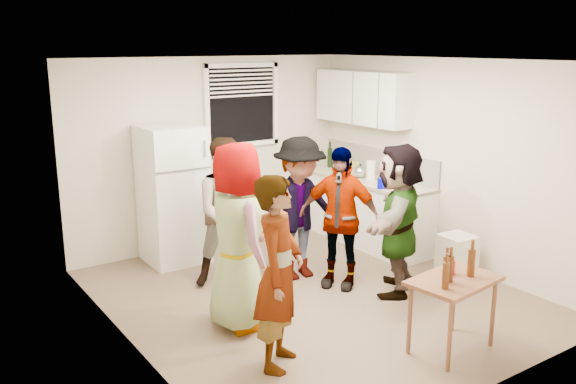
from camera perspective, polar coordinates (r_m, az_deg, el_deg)
room at (r=6.71m, az=2.27°, el=-9.67°), size 4.00×4.50×2.50m
window at (r=8.29m, az=-4.32°, el=8.09°), size 1.12×0.10×1.06m
refrigerator at (r=7.63m, az=-10.73°, el=-0.24°), size 0.70×0.70×1.70m
counter_lower at (r=8.42m, az=6.91°, el=-1.72°), size 0.60×2.20×0.86m
countertop at (r=8.32m, az=7.00°, el=1.27°), size 0.64×2.22×0.04m
backsplash at (r=8.46m, az=8.49°, el=2.82°), size 0.03×2.20×0.36m
upper_cabinets at (r=8.39m, az=6.98°, el=8.78°), size 0.34×1.60×0.70m
kettle at (r=8.27m, az=6.76°, el=1.35°), size 0.29×0.27×0.20m
paper_towel at (r=8.17m, az=7.74°, el=1.16°), size 0.12×0.12×0.25m
wine_bottle at (r=8.93m, az=3.92°, el=2.34°), size 0.07×0.07×0.28m
beer_bottle_counter at (r=7.79m, az=9.53°, el=0.48°), size 0.06×0.06×0.22m
blue_cup at (r=7.68m, az=8.69°, el=0.32°), size 0.10×0.10×0.13m
picture_frame at (r=8.74m, az=6.32°, el=2.48°), size 0.02×0.16×0.13m
trash_bin at (r=7.34m, az=15.50°, el=-5.96°), size 0.38×0.38×0.52m
serving_table at (r=5.82m, az=14.88°, el=-14.02°), size 0.86×0.63×0.67m
beer_bottle_table at (r=5.63m, az=16.69°, el=-7.56°), size 0.07×0.07×0.25m
red_cup at (r=5.65m, az=14.86°, el=-7.38°), size 0.10×0.10×0.13m
guest_grey at (r=6.09m, az=-4.58°, el=-12.26°), size 1.86×1.03×0.57m
guest_stripe at (r=5.41m, az=-0.83°, el=-15.75°), size 1.56×1.63×0.40m
guest_back_left at (r=7.08m, az=-5.37°, el=-8.42°), size 1.23×1.83×0.63m
guest_back_right at (r=7.22m, az=1.04°, el=-7.89°), size 1.21×1.74×0.61m
guest_black at (r=7.01m, az=4.70°, el=-8.65°), size 1.84×1.66×0.39m
guest_orange at (r=6.93m, az=9.99°, el=-9.07°), size 2.23×2.25×0.49m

